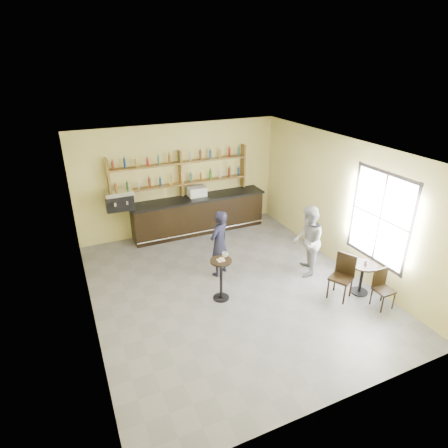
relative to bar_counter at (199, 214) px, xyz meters
name	(u,v)px	position (x,y,z in m)	size (l,w,h in m)	color
floor	(230,288)	(-0.43, -3.15, -0.55)	(7.00, 7.00, 0.00)	slate
ceiling	(231,151)	(-0.43, -3.15, 2.65)	(7.00, 7.00, 0.00)	white
wall_back	(180,179)	(-0.43, 0.35, 1.05)	(7.00, 7.00, 0.00)	#E3D981
wall_front	(341,323)	(-0.43, -6.65, 1.05)	(7.00, 7.00, 0.00)	#E3D981
wall_left	(83,253)	(-3.43, -3.15, 1.05)	(7.00, 7.00, 0.00)	#E3D981
wall_right	(342,204)	(2.57, -3.15, 1.05)	(7.00, 7.00, 0.00)	#E3D981
window_pane	(380,218)	(2.56, -4.35, 1.15)	(2.00, 2.00, 0.00)	white
window_frame	(380,218)	(2.56, -4.35, 1.15)	(0.04, 1.70, 2.10)	black
shelf_unit	(181,173)	(-0.43, 0.22, 1.26)	(4.00, 0.26, 1.40)	brown
liquor_bottles	(180,168)	(-0.43, 0.22, 1.43)	(3.68, 0.10, 1.00)	#8C5919
bar_counter	(199,214)	(0.00, 0.00, 0.00)	(4.04, 0.79, 1.09)	black
espresso_machine	(120,200)	(-2.25, 0.00, 0.81)	(0.72, 0.47, 0.52)	black
pastry_case	(197,192)	(-0.05, 0.00, 0.71)	(0.53, 0.42, 0.32)	silver
pedestal_table	(221,280)	(-0.79, -3.43, -0.07)	(0.47, 0.47, 0.96)	black
napkin	(221,260)	(-0.79, -3.43, 0.42)	(0.15, 0.15, 0.00)	white
donut	(222,259)	(-0.78, -3.44, 0.44)	(0.13, 0.13, 0.05)	gold
cup_pedestal	(225,255)	(-0.65, -3.33, 0.47)	(0.13, 0.13, 0.10)	white
man_main	(219,244)	(-0.41, -2.48, 0.28)	(0.60, 0.40, 1.65)	black
cafe_table	(361,278)	(2.15, -4.51, -0.18)	(0.58, 0.58, 0.74)	black
cup_cafe	(366,262)	(2.20, -4.51, 0.23)	(0.09, 0.09, 0.08)	white
chair_west	(341,278)	(1.60, -4.46, -0.04)	(0.44, 0.44, 1.01)	black
chair_south	(384,290)	(2.20, -5.11, -0.12)	(0.37, 0.37, 0.85)	black
patron_second	(308,241)	(1.51, -3.32, 0.32)	(0.85, 0.66, 1.74)	#99989D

